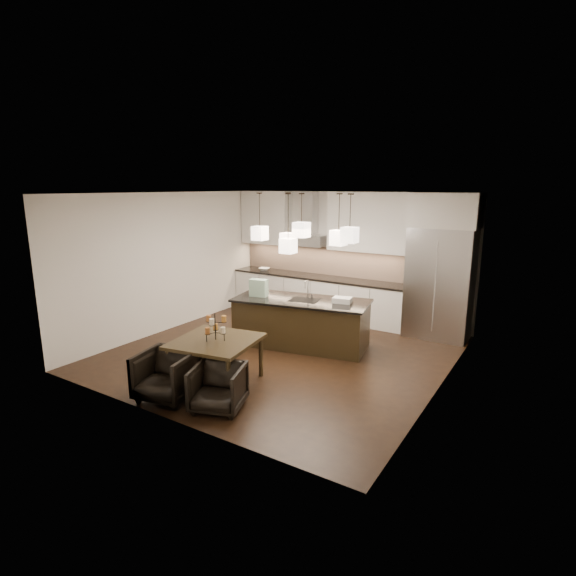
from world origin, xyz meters
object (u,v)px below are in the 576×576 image
Objects in this scene: armchair_left at (166,375)px; refrigerator at (440,283)px; dining_table at (217,362)px; island_body at (301,323)px; armchair_right at (218,388)px.

refrigerator is at bearing 49.63° from armchair_left.
armchair_left is at bearing -119.23° from dining_table.
refrigerator is 2.82m from island_body.
refrigerator is 0.90× the size of island_body.
dining_table is at bearing -107.36° from island_body.
island_body is 2.08× the size of dining_table.
island_body reaches higher than dining_table.
refrigerator is 3.19× the size of armchair_right.
refrigerator reaches higher than dining_table.
armchair_right is at bearing -57.19° from dining_table.
armchair_right is (-1.69, -4.58, -0.77)m from refrigerator.
dining_table is 1.71× the size of armchair_right.
armchair_right is (0.33, -2.73, -0.12)m from island_body.
dining_table is 0.79m from armchair_left.
island_body reaches higher than armchair_left.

